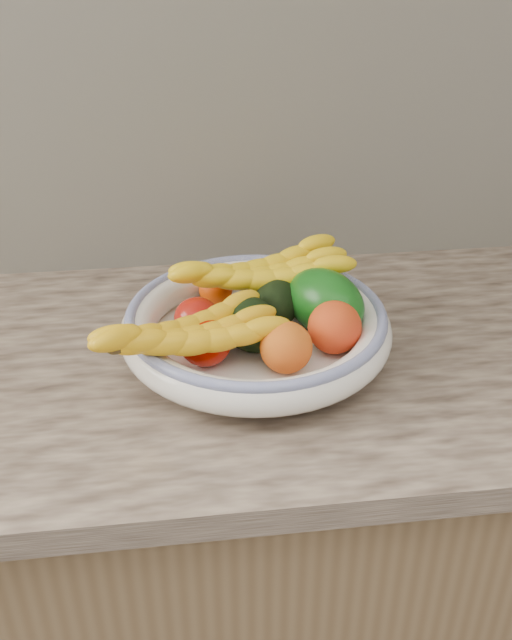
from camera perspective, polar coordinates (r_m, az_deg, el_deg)
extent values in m
cube|color=brown|center=(1.38, -0.11, -18.80)|extent=(2.40, 0.62, 0.86)
cube|color=tan|center=(1.08, -0.13, -3.11)|extent=(2.44, 0.66, 0.04)
cube|color=beige|center=(1.25, -1.94, 15.28)|extent=(2.40, 0.02, 0.50)
cylinder|color=white|center=(1.05, 0.00, -2.44)|extent=(0.13, 0.13, 0.02)
cylinder|color=white|center=(1.04, 0.00, -1.80)|extent=(0.32, 0.32, 0.01)
torus|color=white|center=(1.03, 0.00, -0.58)|extent=(0.39, 0.39, 0.05)
torus|color=#344193|center=(1.02, 0.00, 0.48)|extent=(0.37, 0.37, 0.02)
ellipsoid|color=#F54D05|center=(1.12, -3.24, 2.47)|extent=(0.07, 0.07, 0.05)
ellipsoid|color=orange|center=(1.11, 1.60, 2.29)|extent=(0.05, 0.05, 0.04)
ellipsoid|color=#A6150B|center=(1.03, -4.76, 0.18)|extent=(0.07, 0.07, 0.06)
ellipsoid|color=#B20D00|center=(0.97, -4.08, -1.79)|extent=(0.08, 0.08, 0.07)
ellipsoid|color=black|center=(1.01, -0.62, -0.24)|extent=(0.12, 0.13, 0.08)
ellipsoid|color=black|center=(1.06, 1.71, 1.55)|extent=(0.09, 0.12, 0.07)
ellipsoid|color=#0E4F0F|center=(1.04, 5.52, 1.46)|extent=(0.17, 0.17, 0.12)
ellipsoid|color=orange|center=(0.95, 2.43, -2.20)|extent=(0.08, 0.08, 0.07)
ellipsoid|color=orange|center=(1.00, 6.30, -0.58)|extent=(0.10, 0.10, 0.08)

